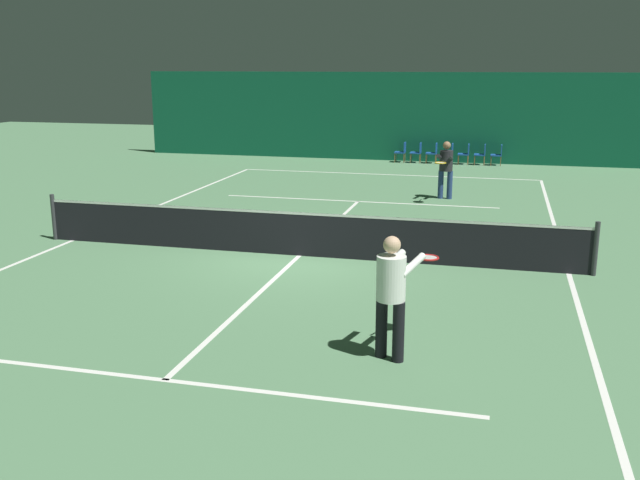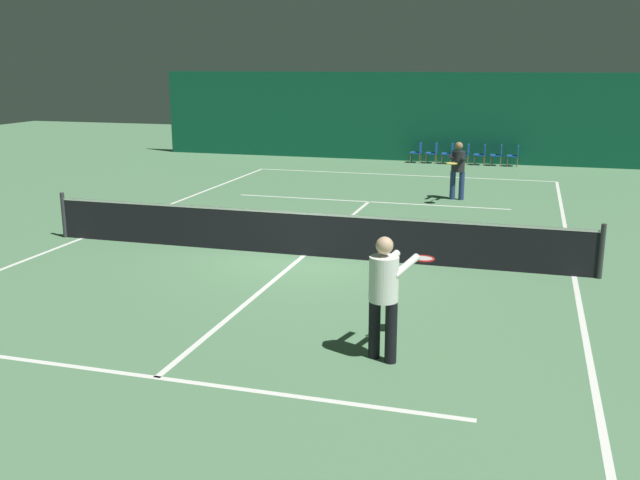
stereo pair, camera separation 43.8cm
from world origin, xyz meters
name	(u,v)px [view 2 (the right image)]	position (x,y,z in m)	size (l,w,h in m)	color
ground_plane	(304,255)	(0.00, 0.00, 0.00)	(60.00, 60.00, 0.00)	#56845B
backdrop_curtain	(419,117)	(0.00, 15.98, 1.84)	(23.00, 0.12, 3.68)	#0F5138
court_line_baseline_far	(401,175)	(0.00, 11.90, 0.00)	(11.00, 0.10, 0.00)	white
court_line_service_far	(369,202)	(0.00, 6.40, 0.00)	(8.25, 0.10, 0.00)	white
court_line_service_near	(156,378)	(0.00, -6.40, 0.00)	(8.25, 0.10, 0.00)	white
court_line_sideline_left	(82,238)	(-5.50, 0.00, 0.00)	(0.10, 23.80, 0.00)	white
court_line_sideline_right	(574,276)	(5.50, 0.00, 0.00)	(0.10, 23.80, 0.00)	white
court_line_centre	(304,255)	(0.00, 0.00, 0.00)	(0.10, 12.80, 0.00)	white
tennis_net	(304,232)	(0.00, 0.00, 0.51)	(12.00, 0.10, 1.07)	black
player_near	(385,289)	(2.74, -4.95, 1.03)	(0.88, 1.42, 1.76)	black
player_far	(458,166)	(2.47, 7.48, 1.01)	(0.49, 1.41, 1.74)	navy
courtside_chair_0	(418,151)	(0.05, 15.43, 0.49)	(0.44, 0.44, 0.84)	brown
courtside_chair_1	(433,152)	(0.70, 15.43, 0.49)	(0.44, 0.44, 0.84)	brown
courtside_chair_2	(449,152)	(1.35, 15.43, 0.49)	(0.44, 0.44, 0.84)	brown
courtside_chair_3	(465,153)	(2.01, 15.43, 0.49)	(0.44, 0.44, 0.84)	brown
courtside_chair_4	(482,153)	(2.66, 15.43, 0.49)	(0.44, 0.44, 0.84)	brown
courtside_chair_5	(498,154)	(3.31, 15.43, 0.49)	(0.44, 0.44, 0.84)	brown
courtside_chair_6	(515,154)	(3.96, 15.43, 0.49)	(0.44, 0.44, 0.84)	brown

